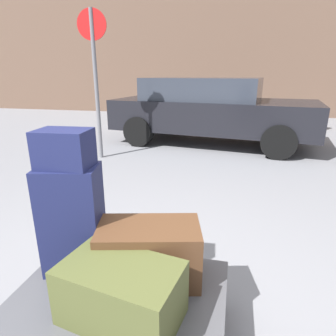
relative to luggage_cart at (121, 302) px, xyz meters
name	(u,v)px	position (x,y,z in m)	size (l,w,h in m)	color
luggage_cart	(121,302)	(0.00, 0.00, 0.00)	(1.16, 0.83, 0.34)	#4C4C51
suitcase_navy_rear_left	(73,220)	(-0.35, 0.15, 0.40)	(0.34, 0.25, 0.67)	#191E47
duffel_bag_brown_stacked_top	(149,253)	(0.13, 0.16, 0.24)	(0.58, 0.32, 0.34)	#51331E
duffel_bag_olive_center	(121,292)	(0.08, -0.16, 0.22)	(0.57, 0.35, 0.30)	#4C5128
duffel_bag_navy_topmost_pile	(64,149)	(-0.35, 0.15, 0.84)	(0.29, 0.21, 0.21)	#191E47
parked_car	(210,109)	(0.02, 5.29, 0.49)	(4.51, 2.38, 1.42)	black
bollard_kerb_near	(320,120)	(2.89, 7.55, 0.02)	(0.27, 0.27, 0.57)	#72665B
no_parking_sign	(95,71)	(-1.85, 3.62, 1.29)	(0.50, 0.08, 2.53)	slate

